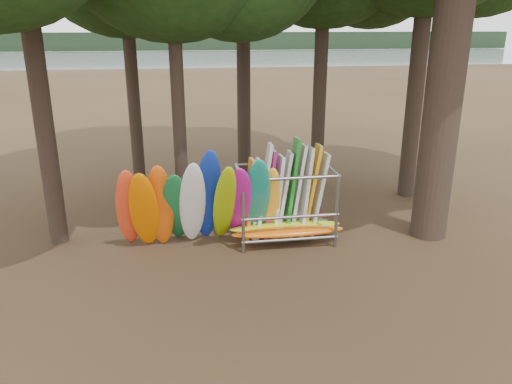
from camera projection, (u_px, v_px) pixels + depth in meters
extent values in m
plane|color=#47331E|center=(267.00, 262.00, 12.83)|extent=(120.00, 120.00, 0.00)
plane|color=gray|center=(192.00, 68.00, 68.99)|extent=(160.00, 160.00, 0.00)
cube|color=black|center=(184.00, 41.00, 115.16)|extent=(160.00, 4.00, 4.00)
cylinder|color=black|center=(30.00, 25.00, 12.21)|extent=(0.49, 0.49, 11.56)
cylinder|color=black|center=(130.00, 49.00, 16.59)|extent=(0.43, 0.43, 10.05)
cylinder|color=black|center=(322.00, 39.00, 17.55)|extent=(0.49, 0.49, 10.58)
cylinder|color=black|center=(176.00, 56.00, 13.40)|extent=(0.37, 0.37, 9.99)
cylinder|color=black|center=(422.00, 30.00, 16.09)|extent=(0.56, 0.56, 11.26)
ellipsoid|color=red|center=(129.00, 208.00, 13.14)|extent=(0.80, 1.36, 2.51)
ellipsoid|color=#D65C00|center=(144.00, 211.00, 13.00)|extent=(0.82, 1.37, 2.49)
ellipsoid|color=#C4480B|center=(161.00, 206.00, 13.17)|extent=(0.71, 1.01, 2.55)
ellipsoid|color=#166534|center=(177.00, 208.00, 13.33)|extent=(0.77, 1.62, 2.41)
ellipsoid|color=silver|center=(193.00, 204.00, 13.13)|extent=(0.80, 1.60, 2.73)
ellipsoid|color=#122A9B|center=(208.00, 196.00, 13.26)|extent=(0.84, 1.72, 3.02)
ellipsoid|color=#91AE0A|center=(224.00, 204.00, 13.17)|extent=(0.71, 2.07, 2.75)
ellipsoid|color=#A9158A|center=(240.00, 204.00, 13.32)|extent=(0.98, 1.91, 2.61)
ellipsoid|color=#148271|center=(256.00, 200.00, 13.27)|extent=(0.79, 1.84, 2.82)
ellipsoid|color=yellow|center=(270.00, 203.00, 13.60)|extent=(0.68, 1.48, 2.46)
ellipsoid|color=#DD5A0C|center=(288.00, 232.00, 13.61)|extent=(3.13, 0.55, 0.24)
ellipsoid|color=#C4CF1B|center=(285.00, 227.00, 13.96)|extent=(3.16, 0.55, 0.24)
ellipsoid|color=#1A6917|center=(283.00, 223.00, 14.20)|extent=(2.65, 0.55, 0.24)
ellipsoid|color=red|center=(281.00, 218.00, 14.58)|extent=(3.05, 0.55, 0.24)
cube|color=orange|center=(249.00, 200.00, 13.84)|extent=(0.33, 0.77, 2.34)
cube|color=white|center=(255.00, 199.00, 13.98)|extent=(0.32, 0.75, 2.31)
cube|color=silver|center=(263.00, 193.00, 13.81)|extent=(0.56, 0.77, 2.76)
cube|color=#AA1C78|center=(269.00, 195.00, 14.01)|extent=(0.41, 0.76, 2.53)
cube|color=silver|center=(277.00, 198.00, 13.96)|extent=(0.38, 0.77, 2.40)
cube|color=silver|center=(283.00, 195.00, 14.06)|extent=(0.53, 0.75, 2.49)
cube|color=#1B7920|center=(291.00, 189.00, 13.94)|extent=(0.46, 0.79, 2.88)
cube|color=silver|center=(297.00, 191.00, 14.10)|extent=(0.54, 0.76, 2.66)
cube|color=silver|center=(305.00, 193.00, 13.98)|extent=(0.40, 0.78, 2.64)
cube|color=gold|center=(310.00, 191.00, 14.13)|extent=(0.58, 0.76, 2.66)
cube|color=silver|center=(318.00, 195.00, 14.10)|extent=(0.57, 0.75, 2.44)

